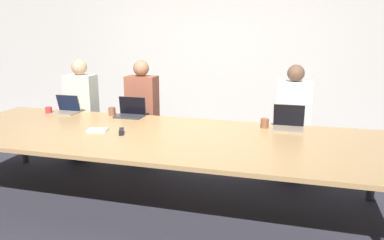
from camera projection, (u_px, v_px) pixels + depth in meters
name	position (u px, v px, depth m)	size (l,w,h in m)	color
ground_plane	(158.00, 200.00, 3.98)	(24.00, 24.00, 0.00)	#2D2D38
curtain_wall	(211.00, 53.00, 5.95)	(12.00, 0.06, 2.80)	beige
conference_table	(156.00, 138.00, 3.82)	(4.70, 1.62, 0.72)	tan
laptop_far_left	(67.00, 108.00, 4.77)	(0.31, 0.23, 0.23)	gray
person_far_left	(82.00, 112.00, 5.14)	(0.40, 0.24, 1.38)	#2D2D38
cup_far_left	(49.00, 110.00, 4.78)	(0.08, 0.08, 0.08)	red
laptop_far_midleft	(131.00, 111.00, 4.59)	(0.35, 0.23, 0.24)	#333338
person_far_midleft	(143.00, 114.00, 5.00)	(0.40, 0.24, 1.38)	#2D2D38
cup_far_midleft	(112.00, 111.00, 4.64)	(0.09, 0.09, 0.10)	brown
laptop_far_right	(288.00, 122.00, 4.00)	(0.33, 0.27, 0.27)	gray
person_far_right	(293.00, 124.00, 4.47)	(0.40, 0.24, 1.37)	#2D2D38
cup_far_right	(265.00, 123.00, 4.05)	(0.09, 0.09, 0.10)	brown
stapler	(121.00, 132.00, 3.82)	(0.10, 0.16, 0.05)	black
notebook	(97.00, 130.00, 3.93)	(0.23, 0.18, 0.02)	silver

